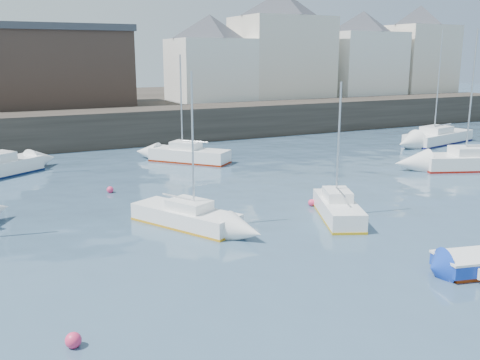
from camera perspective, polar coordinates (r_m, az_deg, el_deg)
name	(u,v)px	position (r m, az deg, el deg)	size (l,w,h in m)	color
water	(406,303)	(18.22, 17.33, -12.46)	(220.00, 220.00, 0.00)	#2D4760
quay_wall	(125,127)	(48.51, -12.14, 5.60)	(90.00, 5.00, 3.00)	#28231E
land_strip	(87,109)	(66.02, -16.05, 7.26)	(90.00, 32.00, 2.80)	#28231E
bldg_east_a	(282,44)	(62.33, 4.46, 14.22)	(13.36, 13.36, 11.80)	beige
bldg_east_b	(362,53)	(68.17, 12.87, 13.06)	(11.88, 11.88, 9.95)	white
bldg_east_c	(418,49)	(74.14, 18.46, 13.10)	(11.14, 11.14, 10.95)	beige
bldg_east_d	(210,58)	(57.81, -3.21, 12.89)	(11.14, 11.14, 8.95)	white
warehouse	(38,66)	(54.98, -20.71, 11.28)	(16.40, 10.40, 7.60)	#3D2D26
sailboat_b	(186,216)	(24.78, -5.80, -3.85)	(4.07, 5.64, 7.02)	white
sailboat_c	(338,208)	(26.16, 10.40, -3.00)	(3.42, 5.14, 6.48)	white
sailboat_d	(474,161)	(40.10, 23.73, 1.86)	(7.70, 4.83, 9.37)	white
sailboat_f	(189,155)	(39.44, -5.45, 2.71)	(5.35, 5.71, 7.72)	white
sailboat_g	(438,137)	(50.83, 20.36, 4.33)	(8.07, 4.22, 9.76)	white
buoy_near	(74,347)	(15.80, -17.31, -16.64)	(0.44, 0.44, 0.44)	#EA3162
buoy_mid	(312,206)	(28.20, 7.64, -2.75)	(0.37, 0.37, 0.37)	#EA3162
buoy_far	(110,193)	(31.47, -13.67, -1.32)	(0.39, 0.39, 0.39)	#EA3162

